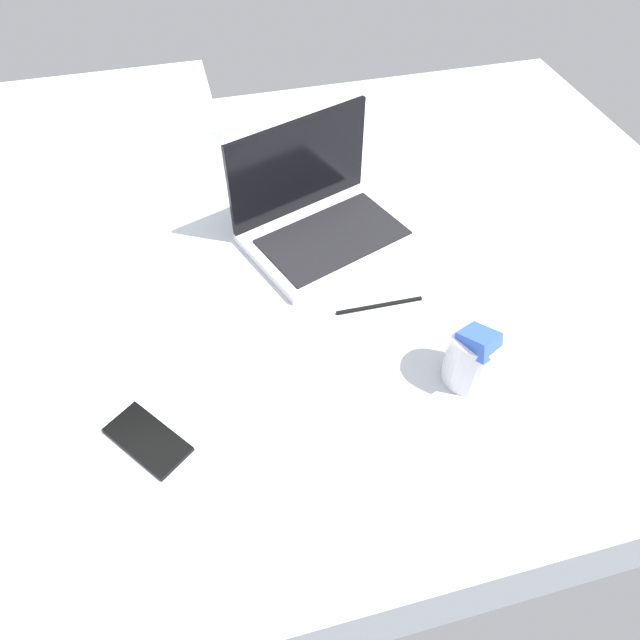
% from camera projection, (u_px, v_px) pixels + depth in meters
% --- Properties ---
extents(bed_mattress, '(1.80, 1.40, 0.18)m').
position_uv_depth(bed_mattress, '(317.00, 281.00, 1.28)').
color(bed_mattress, '#B7BCC6').
rests_on(bed_mattress, ground).
extents(laptop, '(0.39, 0.33, 0.23)m').
position_uv_depth(laptop, '(321.00, 217.00, 1.22)').
color(laptop, silver).
rests_on(laptop, bed_mattress).
extents(snack_cup, '(0.09, 0.10, 0.14)m').
position_uv_depth(snack_cup, '(473.00, 355.00, 0.96)').
color(snack_cup, silver).
rests_on(snack_cup, bed_mattress).
extents(cell_phone, '(0.14, 0.15, 0.01)m').
position_uv_depth(cell_phone, '(148.00, 440.00, 0.91)').
color(cell_phone, black).
rests_on(cell_phone, bed_mattress).
extents(pillow, '(0.52, 0.36, 0.13)m').
position_uv_depth(pillow, '(107.00, 131.00, 1.41)').
color(pillow, white).
rests_on(pillow, bed_mattress).
extents(charger_cable, '(0.17, 0.01, 0.01)m').
position_uv_depth(charger_cable, '(379.00, 306.00, 1.11)').
color(charger_cable, black).
rests_on(charger_cable, bed_mattress).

